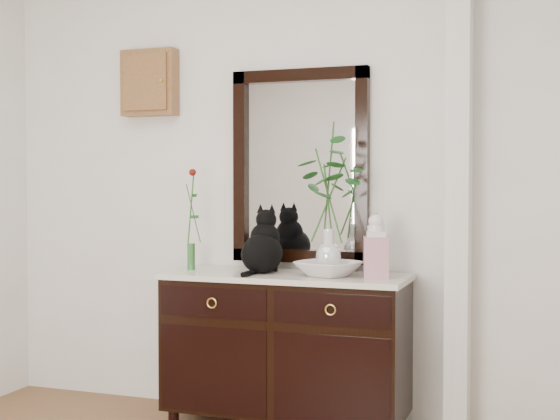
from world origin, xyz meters
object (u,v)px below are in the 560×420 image
at_px(sideboard, 286,342).
at_px(lotus_bowl, 328,269).
at_px(cat, 262,241).
at_px(ginger_jar, 376,245).

distance_m(sideboard, lotus_bowl, 0.49).
height_order(cat, ginger_jar, cat).
distance_m(sideboard, ginger_jar, 0.74).
bearing_deg(lotus_bowl, sideboard, 171.76).
relative_size(sideboard, lotus_bowl, 4.11).
bearing_deg(lotus_bowl, cat, 176.87).
distance_m(sideboard, cat, 0.57).
distance_m(cat, lotus_bowl, 0.41).
xyz_separation_m(cat, ginger_jar, (0.64, -0.02, -0.01)).
relative_size(lotus_bowl, ginger_jar, 0.94).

